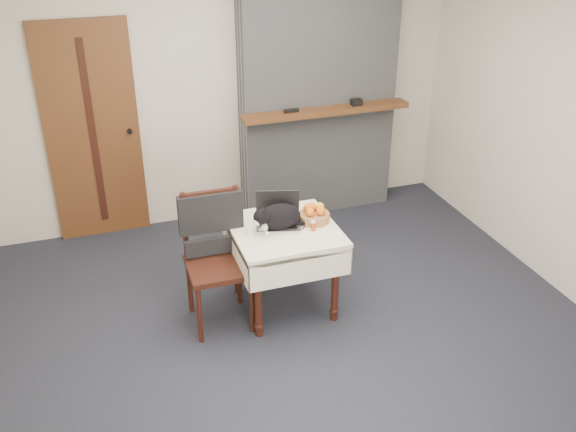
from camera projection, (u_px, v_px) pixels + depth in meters
name	position (u px, v px, depth m)	size (l,w,h in m)	color
ground	(291.00, 326.00, 4.87)	(4.50, 4.50, 0.00)	black
room_shell	(270.00, 82.00, 4.44)	(4.52, 4.01, 2.61)	beige
door	(93.00, 133.00, 5.72)	(0.82, 0.10, 2.00)	brown
chimney	(318.00, 84.00, 6.07)	(1.62, 0.48, 2.60)	gray
side_table	(284.00, 241.00, 4.84)	(0.78, 0.78, 0.70)	#34110E
laptop	(278.00, 216.00, 4.83)	(0.40, 0.36, 0.25)	#B7B7BC
cat	(280.00, 217.00, 4.73)	(0.49, 0.27, 0.23)	black
cream_jar	(250.00, 230.00, 4.68)	(0.06, 0.06, 0.06)	white
pill_bottle	(313.00, 225.00, 4.73)	(0.04, 0.04, 0.08)	#B03C15
fruit_basket	(314.00, 215.00, 4.86)	(0.23, 0.23, 0.13)	#A56D42
desk_clutter	(306.00, 221.00, 4.88)	(0.13, 0.01, 0.01)	black
chair	(214.00, 240.00, 4.71)	(0.48, 0.46, 1.03)	#34110E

